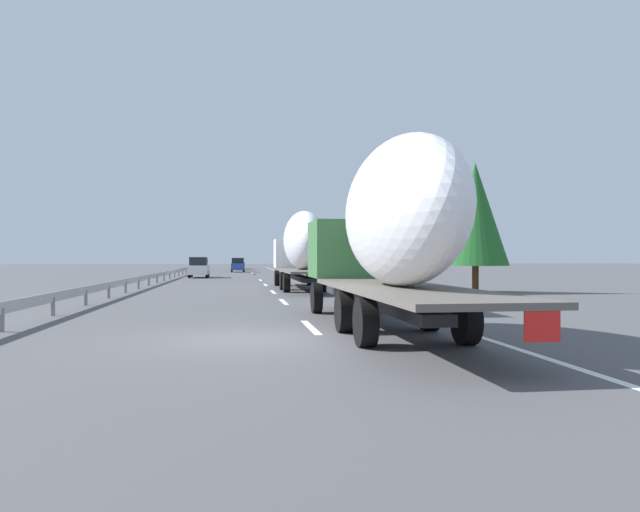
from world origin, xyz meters
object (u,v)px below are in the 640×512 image
Objects in this scene: truck_lead at (301,246)px; road_sign at (310,255)px; car_white_van at (199,267)px; truck_trailing at (387,229)px; car_blue_sedan at (238,265)px; car_yellow_coupe at (237,263)px; car_black_suv at (238,264)px.

road_sign is at bearing -8.56° from truck_lead.
car_white_van is 1.51× the size of road_sign.
car_white_van is at bearing 10.00° from truck_trailing.
truck_trailing is at bearing 180.00° from truck_lead.
road_sign is at bearing -163.24° from car_blue_sedan.
car_yellow_coupe is 11.19m from car_black_suv.
truck_trailing reaches higher than car_yellow_coupe.
truck_trailing is 3.05× the size of car_white_van.
car_black_suv is 36.53m from road_sign.
car_white_van is at bearing 170.19° from car_blue_sedan.
car_black_suv is (56.50, 3.50, -1.60)m from truck_lead.
road_sign is (-47.10, -6.76, 1.17)m from car_yellow_coupe.
road_sign is (-1.12, -10.40, 1.14)m from car_white_van.
road_sign reaches higher than car_blue_sedan.
truck_trailing is 3.13× the size of car_yellow_coupe.
truck_lead is 3.29× the size of car_black_suv.
car_black_suv is at bearing -6.22° from car_white_van.
car_blue_sedan is (21.23, -3.67, -0.03)m from car_white_van.
road_sign is at bearing -171.83° from car_yellow_coupe.
car_blue_sedan is at bearing -179.92° from car_yellow_coupe.
car_white_van is at bearing 83.87° from road_sign.
car_blue_sedan is (42.93, 3.63, -1.60)m from truck_lead.
truck_trailing is at bearing 175.60° from road_sign.
car_yellow_coupe is (67.69, 3.66, -1.60)m from truck_lead.
car_black_suv is at bearing 2.63° from truck_trailing.
truck_trailing reaches higher than car_black_suv.
car_yellow_coupe is 1.04× the size of car_black_suv.
car_blue_sedan is (62.59, 3.63, -1.65)m from truck_trailing.
car_blue_sedan is 1.39× the size of road_sign.
road_sign reaches higher than car_white_van.
car_blue_sedan is at bearing 4.83° from truck_lead.
car_blue_sedan is at bearing 3.32° from truck_trailing.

